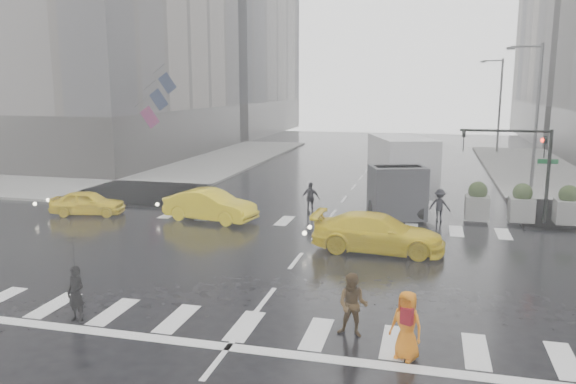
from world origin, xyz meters
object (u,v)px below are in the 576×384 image
(taxi_mid, at_px, (210,205))
(box_truck, at_px, (400,172))
(pedestrian_brown, at_px, (353,305))
(traffic_signal_pole, at_px, (526,157))
(taxi_front, at_px, (88,203))
(pedestrian_orange, at_px, (407,325))

(taxi_mid, xyz_separation_m, box_truck, (8.74, 4.90, 1.25))
(pedestrian_brown, distance_m, box_truck, 16.01)
(traffic_signal_pole, distance_m, taxi_front, 21.40)
(taxi_mid, relative_size, box_truck, 0.65)
(taxi_front, height_order, box_truck, box_truck)
(traffic_signal_pole, xyz_separation_m, box_truck, (-5.78, 2.09, -1.22))
(traffic_signal_pole, height_order, pedestrian_orange, traffic_signal_pole)
(pedestrian_brown, xyz_separation_m, taxi_front, (-14.91, 10.69, -0.22))
(taxi_front, height_order, taxi_mid, taxi_mid)
(pedestrian_brown, bearing_deg, pedestrian_orange, -27.59)
(pedestrian_brown, bearing_deg, traffic_signal_pole, 72.38)
(pedestrian_brown, relative_size, taxi_mid, 0.37)
(traffic_signal_pole, bearing_deg, pedestrian_orange, -107.53)
(pedestrian_brown, height_order, taxi_mid, pedestrian_brown)
(taxi_front, distance_m, taxi_mid, 6.50)
(pedestrian_orange, height_order, box_truck, box_truck)
(traffic_signal_pole, height_order, pedestrian_brown, traffic_signal_pole)
(taxi_front, bearing_deg, traffic_signal_pole, -93.51)
(pedestrian_orange, relative_size, box_truck, 0.24)
(pedestrian_brown, height_order, pedestrian_orange, pedestrian_brown)
(traffic_signal_pole, xyz_separation_m, pedestrian_brown, (-6.09, -13.87, -2.37))
(taxi_front, xyz_separation_m, taxi_mid, (6.49, 0.37, 0.13))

